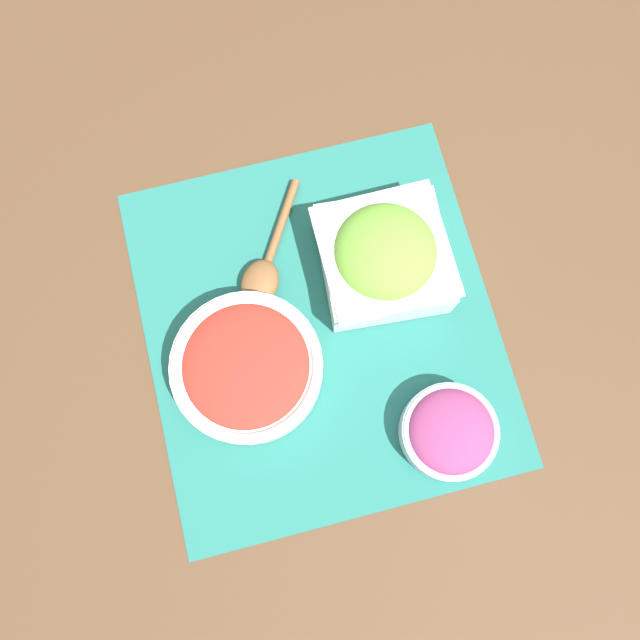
# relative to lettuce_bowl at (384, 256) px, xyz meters

# --- Properties ---
(ground_plane) EXTENTS (3.00, 3.00, 0.00)m
(ground_plane) POSITION_rel_lettuce_bowl_xyz_m (0.06, -0.10, -0.05)
(ground_plane) COLOR #513823
(placemat) EXTENTS (0.50, 0.46, 0.00)m
(placemat) POSITION_rel_lettuce_bowl_xyz_m (0.06, -0.10, -0.05)
(placemat) COLOR #236B60
(placemat) RESTS_ON ground_plane
(lettuce_bowl) EXTENTS (0.17, 0.17, 0.09)m
(lettuce_bowl) POSITION_rel_lettuce_bowl_xyz_m (0.00, 0.00, 0.00)
(lettuce_bowl) COLOR white
(lettuce_bowl) RESTS_ON placemat
(tomato_bowl) EXTENTS (0.19, 0.19, 0.06)m
(tomato_bowl) POSITION_rel_lettuce_bowl_xyz_m (0.10, -0.21, -0.01)
(tomato_bowl) COLOR white
(tomato_bowl) RESTS_ON placemat
(onion_bowl) EXTENTS (0.12, 0.12, 0.06)m
(onion_bowl) POSITION_rel_lettuce_bowl_xyz_m (0.24, 0.02, -0.02)
(onion_bowl) COLOR silver
(onion_bowl) RESTS_ON placemat
(wooden_spoon) EXTENTS (0.18, 0.13, 0.03)m
(wooden_spoon) POSITION_rel_lettuce_bowl_xyz_m (-0.03, -0.16, -0.03)
(wooden_spoon) COLOR brown
(wooden_spoon) RESTS_ON placemat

